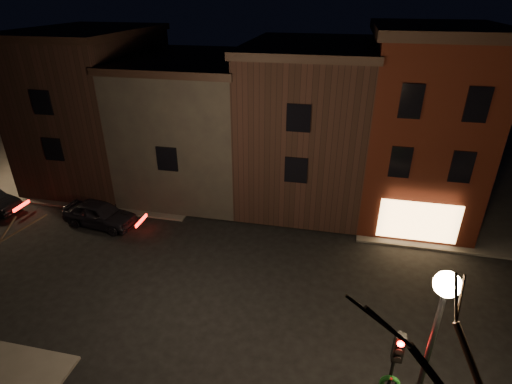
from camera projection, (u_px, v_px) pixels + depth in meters
ground at (245, 289)px, 18.13m from camera, size 120.00×120.00×0.00m
sidewalk_far_left at (96, 127)px, 39.33m from camera, size 30.00×30.00×0.12m
corner_building at (421, 125)px, 22.43m from camera, size 6.50×8.50×10.50m
row_building_a at (307, 122)px, 24.81m from camera, size 7.30×10.30×9.40m
row_building_b at (197, 122)px, 26.41m from camera, size 7.80×10.30×8.40m
row_building_c at (96, 105)px, 27.45m from camera, size 7.30×10.30×9.90m
street_lamp_near at (437, 322)px, 9.38m from camera, size 0.60×0.60×6.48m
traffic_signal at (393, 369)px, 11.00m from camera, size 0.58×0.38×4.05m
parked_car_a at (100, 214)px, 22.80m from camera, size 4.48×2.24×1.47m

